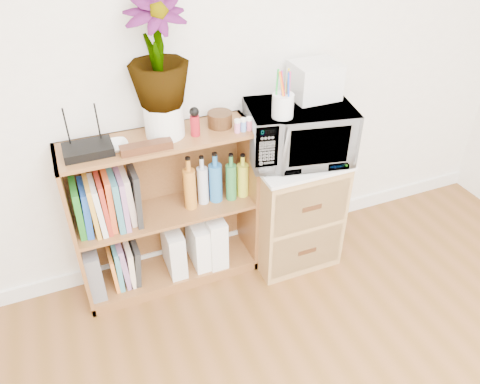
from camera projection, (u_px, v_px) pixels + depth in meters
skirting_board at (219, 241)px, 3.05m from camera, size 4.00×0.02×0.10m
bookshelf at (166, 214)px, 2.59m from camera, size 1.00×0.30×0.95m
wicker_unit at (291, 208)px, 2.84m from camera, size 0.50×0.45×0.70m
microwave at (298, 133)px, 2.53m from camera, size 0.62×0.47×0.31m
pen_cup at (283, 106)px, 2.31m from camera, size 0.11×0.11×0.12m
small_appliance at (315, 80)px, 2.48m from camera, size 0.24×0.20×0.19m
router at (88, 149)px, 2.19m from camera, size 0.23×0.15×0.04m
white_bowl at (115, 146)px, 2.22m from camera, size 0.13×0.13×0.03m
plant_pot at (164, 120)px, 2.30m from camera, size 0.19×0.19×0.17m
potted_plant at (157, 52)px, 2.11m from camera, size 0.29×0.29×0.51m
trinket_box at (146, 147)px, 2.21m from camera, size 0.25×0.06×0.04m
kokeshi_doll at (195, 126)px, 2.32m from camera, size 0.05×0.05×0.11m
wooden_bowl at (220, 119)px, 2.41m from camera, size 0.13×0.13×0.07m
paint_jars at (243, 126)px, 2.36m from camera, size 0.12×0.04×0.06m
file_box at (92, 268)px, 2.60m from camera, size 0.09×0.24×0.30m
magazine_holder_left at (173, 249)px, 2.74m from camera, size 0.09×0.24×0.30m
magazine_holder_mid at (198, 243)px, 2.79m from camera, size 0.09×0.23×0.29m
magazine_holder_right at (213, 236)px, 2.81m from camera, size 0.10×0.26×0.33m
cookbooks at (107, 201)px, 2.40m from camera, size 0.33×0.20×0.31m
liquor_bottles at (221, 176)px, 2.60m from camera, size 0.45×0.07×0.31m
lower_books at (124, 263)px, 2.67m from camera, size 0.17×0.19×0.29m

